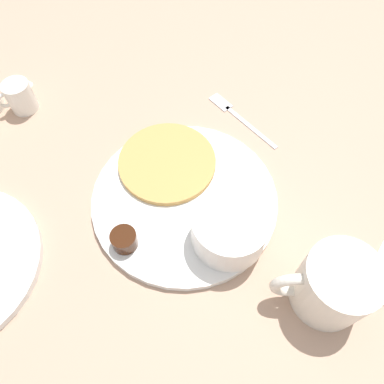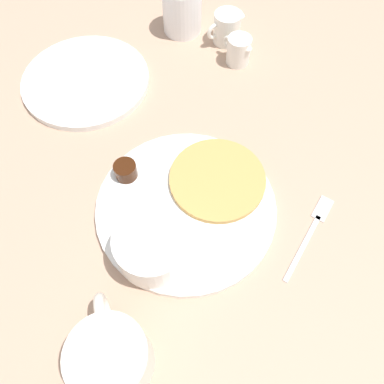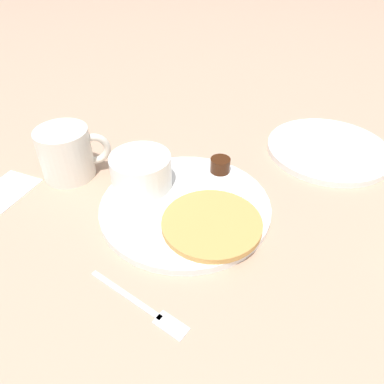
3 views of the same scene
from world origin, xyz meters
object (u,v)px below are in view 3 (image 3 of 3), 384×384
Objects in this scene: plate at (185,206)px; fork at (147,309)px; bowl at (141,170)px; coffee_mug at (67,153)px.

fork is at bearing 5.17° from plate.
bowl is at bearing -105.61° from plate.
fork is at bearing 48.21° from coffee_mug.
coffee_mug is at bearing -131.79° from fork.
plate is at bearing 83.23° from coffee_mug.
fork is (0.19, 0.02, -0.00)m from plate.
plate is at bearing -174.83° from fork.
coffee_mug is (-0.03, -0.22, 0.04)m from plate.
coffee_mug is (-0.00, -0.14, 0.00)m from bowl.
plate is 2.37× the size of coffee_mug.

